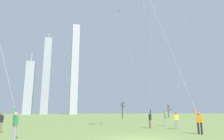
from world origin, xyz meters
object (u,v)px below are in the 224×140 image
object	(u,v)px
bystander_strolling_midfield	(0,121)
bystander_watching_nearby	(176,120)
kite_flyer_midfield_right_blue	(164,104)
distant_kite_drifting_left_green	(59,0)
kite_flyer_foreground_right_yellow	(180,75)
kite_flyer_midfield_center_teal	(6,79)
kite_flyer_foreground_left_pink	(151,74)
distant_kite_low_near_trees_orange	(187,1)
bare_tree_center	(122,109)
bare_tree_rightmost	(169,110)
distant_kite_drifting_right_purple	(123,29)

from	to	relation	value
bystander_strolling_midfield	bystander_watching_nearby	bearing A→B (deg)	-3.17
kite_flyer_midfield_right_blue	distant_kite_drifting_left_green	xyz separation A→B (m)	(-12.13, 9.68, 16.65)
kite_flyer_foreground_right_yellow	kite_flyer_midfield_center_teal	xyz separation A→B (m)	(-13.38, 1.35, -0.72)
kite_flyer_foreground_left_pink	kite_flyer_midfield_right_blue	size ratio (longest dim) A/B	1.13
kite_flyer_midfield_center_teal	kite_flyer_foreground_left_pink	bearing A→B (deg)	8.27
kite_flyer_foreground_left_pink	distant_kite_drifting_left_green	xyz separation A→B (m)	(-8.78, 13.11, 13.86)
kite_flyer_midfield_right_blue	bystander_strolling_midfield	xyz separation A→B (m)	(-16.26, -2.48, -1.57)
kite_flyer_foreground_right_yellow	distant_kite_low_near_trees_orange	distance (m)	21.46
kite_flyer_midfield_right_blue	bystander_strolling_midfield	size ratio (longest dim) A/B	9.53
distant_kite_drifting_left_green	bystander_watching_nearby	bearing A→B (deg)	-48.77
kite_flyer_foreground_right_yellow	bystander_watching_nearby	distance (m)	5.17
kite_flyer_midfield_right_blue	bare_tree_center	distance (m)	30.40
kite_flyer_foreground_left_pink	kite_flyer_foreground_right_yellow	xyz separation A→B (m)	(1.12, -3.14, -0.63)
kite_flyer_midfield_right_blue	bare_tree_rightmost	distance (m)	38.83
kite_flyer_foreground_left_pink	kite_flyer_midfield_right_blue	distance (m)	5.55
distant_kite_drifting_left_green	bare_tree_center	size ratio (longest dim) A/B	4.88
kite_flyer_midfield_right_blue	bare_tree_rightmost	size ratio (longest dim) A/B	4.10
kite_flyer_midfield_center_teal	kite_flyer_midfield_right_blue	xyz separation A→B (m)	(15.61, 5.22, -1.44)
bare_tree_center	bare_tree_rightmost	bearing A→B (deg)	10.30
kite_flyer_midfield_center_teal	distant_kite_drifting_right_purple	xyz separation A→B (m)	(17.51, 23.66, 15.72)
bystander_watching_nearby	distant_kite_drifting_right_purple	distance (m)	28.85
kite_flyer_foreground_right_yellow	bare_tree_center	distance (m)	37.35
bystander_watching_nearby	bare_tree_center	distance (m)	33.84
kite_flyer_midfield_right_blue	bystander_watching_nearby	size ratio (longest dim) A/B	9.53
kite_flyer_midfield_center_teal	distant_kite_drifting_right_purple	bearing A→B (deg)	53.49
kite_flyer_midfield_center_teal	bare_tree_rightmost	world-z (taller)	kite_flyer_midfield_center_teal
distant_kite_low_near_trees_orange	bare_tree_center	bearing A→B (deg)	95.80
bystander_watching_nearby	distant_kite_low_near_trees_orange	world-z (taller)	distant_kite_low_near_trees_orange
distant_kite_drifting_right_purple	distant_kite_drifting_left_green	bearing A→B (deg)	-148.01
bystander_strolling_midfield	distant_kite_drifting_left_green	bearing A→B (deg)	71.25
bare_tree_rightmost	kite_flyer_foreground_right_yellow	bearing A→B (deg)	-120.57
bystander_strolling_midfield	bare_tree_rightmost	size ratio (longest dim) A/B	0.43
kite_flyer_midfield_center_teal	bare_tree_center	distance (m)	41.02
bystander_watching_nearby	bare_tree_center	xyz separation A→B (m)	(6.27, 33.23, 1.43)
bystander_watching_nearby	distant_kite_drifting_left_green	world-z (taller)	distant_kite_drifting_left_green
kite_flyer_foreground_left_pink	bare_tree_rightmost	size ratio (longest dim) A/B	4.63
distant_kite_drifting_left_green	distant_kite_drifting_right_purple	xyz separation A→B (m)	(14.03, 8.76, 0.52)
distant_kite_drifting_left_green	distant_kite_drifting_right_purple	world-z (taller)	distant_kite_drifting_right_purple
distant_kite_drifting_left_green	bare_tree_center	xyz separation A→B (m)	(17.68, 20.21, -16.80)
kite_flyer_midfield_center_teal	bare_tree_rightmost	size ratio (longest dim) A/B	5.46
bare_tree_rightmost	bare_tree_center	size ratio (longest dim) A/B	0.87
kite_flyer_midfield_center_teal	distant_kite_low_near_trees_orange	bearing A→B (deg)	22.86
kite_flyer_midfield_right_blue	bare_tree_center	size ratio (longest dim) A/B	3.55
kite_flyer_foreground_left_pink	bare_tree_rightmost	world-z (taller)	kite_flyer_foreground_left_pink
kite_flyer_midfield_right_blue	distant_kite_drifting_right_purple	distance (m)	25.27
distant_kite_low_near_trees_orange	bare_tree_rightmost	bearing A→B (deg)	65.27
kite_flyer_midfield_center_teal	bystander_watching_nearby	distance (m)	15.31
bystander_strolling_midfield	bare_tree_rightmost	distance (m)	51.21
distant_kite_low_near_trees_orange	bystander_strolling_midfield	bearing A→B (deg)	-163.41
bystander_strolling_midfield	distant_kite_low_near_trees_orange	size ratio (longest dim) A/B	0.07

